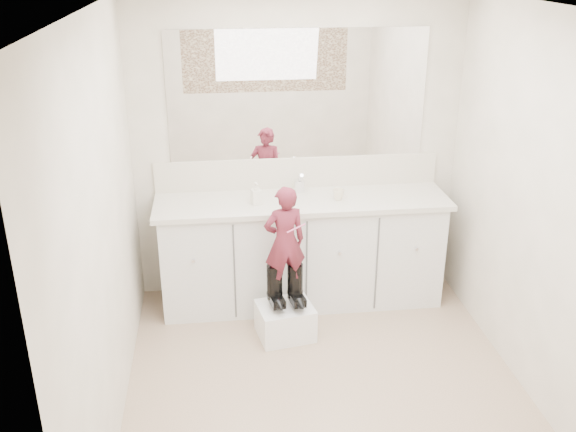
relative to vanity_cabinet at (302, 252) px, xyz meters
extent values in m
plane|color=#92765F|center=(0.00, -1.23, -0.42)|extent=(3.00, 3.00, 0.00)
plane|color=white|center=(0.00, -1.23, 1.97)|extent=(3.00, 3.00, 0.00)
plane|color=beige|center=(0.00, 0.27, 0.77)|extent=(2.60, 0.00, 2.60)
plane|color=beige|center=(0.00, -2.73, 0.77)|extent=(2.60, 0.00, 2.60)
plane|color=beige|center=(-1.30, -1.23, 0.78)|extent=(0.00, 3.00, 3.00)
plane|color=beige|center=(1.30, -1.23, 0.78)|extent=(0.00, 3.00, 3.00)
cube|color=silver|center=(0.00, 0.00, 0.00)|extent=(2.20, 0.55, 0.85)
cube|color=beige|center=(0.00, -0.01, 0.45)|extent=(2.28, 0.58, 0.04)
cube|color=beige|center=(0.00, 0.26, 0.59)|extent=(2.28, 0.03, 0.25)
cube|color=white|center=(0.00, 0.26, 1.22)|extent=(2.00, 0.02, 1.00)
cube|color=#472819|center=(0.00, -2.71, 1.22)|extent=(2.00, 0.01, 1.20)
cylinder|color=silver|center=(0.00, 0.15, 0.52)|extent=(0.08, 0.08, 0.10)
imported|color=beige|center=(0.27, -0.06, 0.51)|extent=(0.12, 0.12, 0.08)
imported|color=white|center=(-0.36, -0.06, 0.55)|extent=(0.09, 0.10, 0.17)
cube|color=white|center=(-0.19, -0.53, -0.30)|extent=(0.45, 0.39, 0.25)
imported|color=#A0314E|center=(-0.19, -0.51, 0.34)|extent=(0.33, 0.25, 0.83)
cylinder|color=#E0578D|center=(-0.12, -0.59, 0.48)|extent=(0.14, 0.04, 0.06)
camera|label=1|loc=(-0.66, -4.59, 2.27)|focal=40.00mm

